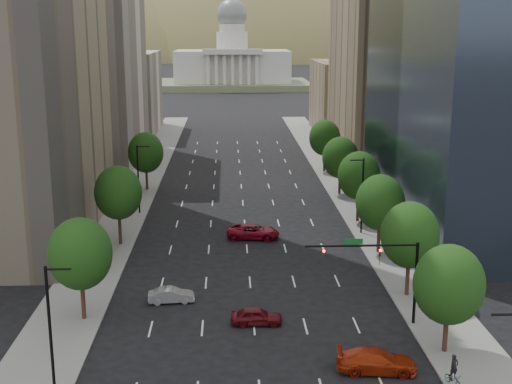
{
  "coord_description": "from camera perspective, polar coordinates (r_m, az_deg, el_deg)",
  "views": [
    {
      "loc": [
        -1.96,
        -21.08,
        23.66
      ],
      "look_at": [
        0.71,
        43.35,
        8.0
      ],
      "focal_mm": 48.03,
      "sensor_mm": 36.0,
      "label": 1
    }
  ],
  "objects": [
    {
      "name": "traffic_signal",
      "position": [
        55.74,
        10.77,
        -5.97
      ],
      "size": [
        9.12,
        0.4,
        7.38
      ],
      "color": "black",
      "rests_on": "ground"
    },
    {
      "name": "tree_left_1",
      "position": [
        76.15,
        -11.4,
        -0.06
      ],
      "size": [
        5.2,
        5.2,
        8.97
      ],
      "color": "#382316",
      "rests_on": "ground"
    },
    {
      "name": "car_maroon",
      "position": [
        56.53,
        0.05,
        -10.3
      ],
      "size": [
        4.22,
        1.76,
        1.43
      ],
      "primitive_type": "imported",
      "rotation": [
        0.0,
        0.0,
        1.55
      ],
      "color": "#530D12",
      "rests_on": "ground"
    },
    {
      "name": "filler_left",
      "position": [
        159.44,
        -10.78,
        8.14
      ],
      "size": [
        14.0,
        26.0,
        18.0
      ],
      "primitive_type": "cube",
      "color": "beige",
      "rests_on": "ground"
    },
    {
      "name": "sidewalk_left",
      "position": [
        85.52,
        -11.4,
        -2.64
      ],
      "size": [
        6.0,
        200.0,
        0.15
      ],
      "primitive_type": "cube",
      "color": "slate",
      "rests_on": "ground"
    },
    {
      "name": "foothills",
      "position": [
        624.59,
        1.01,
        8.0
      ],
      "size": [
        720.0,
        413.0,
        263.0
      ],
      "color": "brown",
      "rests_on": "ground"
    },
    {
      "name": "car_red_far",
      "position": [
        78.29,
        -0.24,
        -3.31
      ],
      "size": [
        6.23,
        3.39,
        1.66
      ],
      "primitive_type": "imported",
      "rotation": [
        0.0,
        0.0,
        1.46
      ],
      "color": "maroon",
      "rests_on": "ground"
    },
    {
      "name": "tree_right_4",
      "position": [
        98.12,
        7.04,
        2.86
      ],
      "size": [
        5.2,
        5.2,
        8.46
      ],
      "color": "#382316",
      "rests_on": "ground"
    },
    {
      "name": "tree_right_0",
      "position": [
        52.08,
        15.77,
        -7.43
      ],
      "size": [
        5.2,
        5.2,
        8.39
      ],
      "color": "#382316",
      "rests_on": "ground"
    },
    {
      "name": "sidewalk_right",
      "position": [
        86.23,
        9.41,
        -2.41
      ],
      "size": [
        6.0,
        200.0,
        0.15
      ],
      "primitive_type": "cube",
      "color": "slate",
      "rests_on": "ground"
    },
    {
      "name": "parking_tan_right",
      "position": [
        124.35,
        10.29,
        9.44
      ],
      "size": [
        14.0,
        30.0,
        30.0
      ],
      "primitive_type": "cube",
      "color": "#8C7759",
      "rests_on": "ground"
    },
    {
      "name": "tree_left_2",
      "position": [
        101.42,
        -9.17,
        3.26
      ],
      "size": [
        5.2,
        5.2,
        8.68
      ],
      "color": "#382316",
      "rests_on": "ground"
    },
    {
      "name": "tree_right_1",
      "position": [
        61.92,
        12.69,
        -3.51
      ],
      "size": [
        5.2,
        5.2,
        8.75
      ],
      "color": "#382316",
      "rests_on": "ground"
    },
    {
      "name": "filler_right",
      "position": [
        157.21,
        7.58,
        7.81
      ],
      "size": [
        14.0,
        26.0,
        16.0
      ],
      "primitive_type": "cube",
      "color": "#8C7759",
      "rests_on": "ground"
    },
    {
      "name": "tree_right_3",
      "position": [
        84.53,
        8.57,
        1.36
      ],
      "size": [
        5.2,
        5.2,
        8.89
      ],
      "color": "#382316",
      "rests_on": "ground"
    },
    {
      "name": "car_silver",
      "position": [
        61.22,
        -7.07,
        -8.52
      ],
      "size": [
        4.16,
        1.77,
        1.33
      ],
      "primitive_type": "imported",
      "rotation": [
        0.0,
        0.0,
        1.66
      ],
      "color": "#9C9CA1",
      "rests_on": "ground"
    },
    {
      "name": "streetlight_ln",
      "position": [
        88.86,
        -9.74,
        1.22
      ],
      "size": [
        1.7,
        0.2,
        9.0
      ],
      "color": "black",
      "rests_on": "ground"
    },
    {
      "name": "streetlight_rn",
      "position": [
        79.87,
        8.81,
        -0.14
      ],
      "size": [
        1.7,
        0.2,
        9.0
      ],
      "color": "black",
      "rests_on": "ground"
    },
    {
      "name": "tree_left_0",
      "position": [
        57.31,
        -14.44,
        -5.01
      ],
      "size": [
        5.2,
        5.2,
        8.75
      ],
      "color": "#382316",
      "rests_on": "ground"
    },
    {
      "name": "car_red_near",
      "position": [
        50.15,
        10.0,
        -13.68
      ],
      "size": [
        5.8,
        2.82,
        1.63
      ],
      "primitive_type": "imported",
      "rotation": [
        0.0,
        0.0,
        1.47
      ],
      "color": "#9B270B",
      "rests_on": "ground"
    },
    {
      "name": "cyclist",
      "position": [
        49.25,
        16.12,
        -14.45
      ],
      "size": [
        1.15,
        1.79,
        2.24
      ],
      "rotation": [
        0.0,
        0.0,
        0.36
      ],
      "color": "black",
      "rests_on": "sidewalk_right"
    },
    {
      "name": "capitol",
      "position": [
        271.22,
        -1.99,
        10.45
      ],
      "size": [
        60.0,
        40.0,
        35.2
      ],
      "color": "#596647",
      "rests_on": "ground"
    },
    {
      "name": "tree_right_2",
      "position": [
        73.17,
        10.3,
        -0.86
      ],
      "size": [
        5.2,
        5.2,
        8.61
      ],
      "color": "#382316",
      "rests_on": "ground"
    },
    {
      "name": "streetlight_ls",
      "position": [
        46.62,
        -16.71,
        -10.77
      ],
      "size": [
        1.7,
        0.2,
        9.0
      ],
      "color": "black",
      "rests_on": "ground"
    },
    {
      "name": "midrise_cream_left",
      "position": [
        126.36,
        -13.1,
        10.51
      ],
      "size": [
        14.0,
        30.0,
        35.0
      ],
      "primitive_type": "cube",
      "color": "beige",
      "rests_on": "ground"
    },
    {
      "name": "tree_right_5",
      "position": [
        113.64,
        5.75,
        4.51
      ],
      "size": [
        5.2,
        5.2,
        8.75
      ],
      "color": "#382316",
      "rests_on": "ground"
    }
  ]
}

